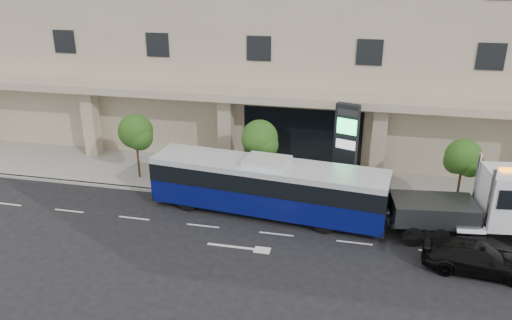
{
  "coord_description": "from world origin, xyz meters",
  "views": [
    {
      "loc": [
        3.9,
        -23.89,
        13.11
      ],
      "look_at": [
        -1.87,
        2.0,
        2.64
      ],
      "focal_mm": 35.0,
      "sensor_mm": 36.0,
      "label": 1
    }
  ],
  "objects_px": {
    "tow_truck": "(485,208)",
    "black_sedan": "(477,258)",
    "city_bus": "(267,186)",
    "signage_pylon": "(345,148)"
  },
  "relations": [
    {
      "from": "tow_truck",
      "to": "black_sedan",
      "type": "distance_m",
      "value": 3.38
    },
    {
      "from": "black_sedan",
      "to": "signage_pylon",
      "type": "distance_m",
      "value": 9.82
    },
    {
      "from": "city_bus",
      "to": "black_sedan",
      "type": "distance_m",
      "value": 11.07
    },
    {
      "from": "signage_pylon",
      "to": "tow_truck",
      "type": "bearing_deg",
      "value": -10.06
    },
    {
      "from": "tow_truck",
      "to": "signage_pylon",
      "type": "xyz_separation_m",
      "value": [
        -7.15,
        3.95,
        1.18
      ]
    },
    {
      "from": "tow_truck",
      "to": "signage_pylon",
      "type": "height_order",
      "value": "signage_pylon"
    },
    {
      "from": "black_sedan",
      "to": "city_bus",
      "type": "bearing_deg",
      "value": 76.28
    },
    {
      "from": "tow_truck",
      "to": "signage_pylon",
      "type": "relative_size",
      "value": 1.72
    },
    {
      "from": "city_bus",
      "to": "signage_pylon",
      "type": "height_order",
      "value": "signage_pylon"
    },
    {
      "from": "black_sedan",
      "to": "signage_pylon",
      "type": "bearing_deg",
      "value": 47.18
    }
  ]
}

